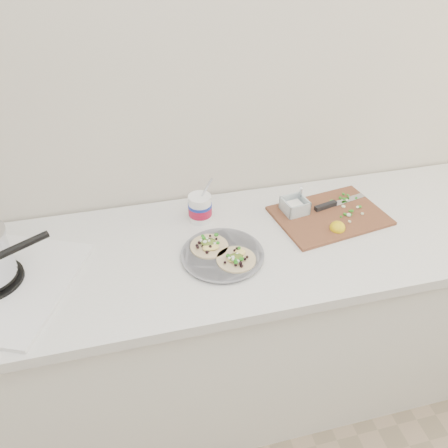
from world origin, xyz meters
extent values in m
cube|color=beige|center=(0.00, 1.73, 1.30)|extent=(3.50, 0.05, 2.60)
cube|color=white|center=(0.00, 1.43, 0.43)|extent=(2.40, 0.62, 0.86)
cube|color=silver|center=(0.00, 1.41, 0.88)|extent=(2.44, 0.66, 0.04)
cylinder|color=slate|center=(0.05, 1.36, 0.91)|extent=(0.27, 0.27, 0.01)
cylinder|color=slate|center=(0.05, 1.36, 0.91)|extent=(0.28, 0.28, 0.00)
cylinder|color=white|center=(0.02, 1.59, 0.95)|extent=(0.09, 0.09, 0.10)
cylinder|color=#A21233|center=(0.02, 1.59, 0.95)|extent=(0.09, 0.09, 0.04)
cylinder|color=#192D99|center=(0.02, 1.59, 0.97)|extent=(0.09, 0.09, 0.01)
cube|color=brown|center=(0.50, 1.48, 0.91)|extent=(0.44, 0.34, 0.01)
cube|color=white|center=(0.38, 1.54, 0.93)|extent=(0.06, 0.06, 0.03)
ellipsoid|color=yellow|center=(0.49, 1.39, 0.93)|extent=(0.06, 0.06, 0.05)
cube|color=silver|center=(0.61, 1.55, 0.91)|extent=(0.15, 0.06, 0.00)
cube|color=black|center=(0.50, 1.53, 0.92)|extent=(0.10, 0.04, 0.02)
camera|label=1|loc=(-0.21, 0.27, 1.88)|focal=35.00mm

